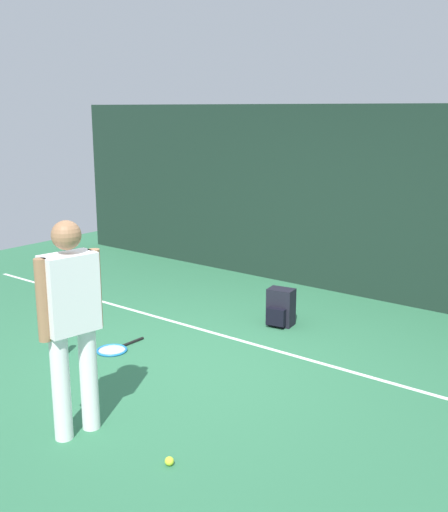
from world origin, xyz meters
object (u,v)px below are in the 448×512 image
tennis_racket (114,349)px  water_bottle (64,341)px  backpack (280,308)px  tennis_ball_near_player (169,461)px  tennis_player (71,316)px

tennis_racket → water_bottle: (-0.34, -0.37, 0.12)m
backpack → tennis_racket: bearing=-128.3°
tennis_ball_near_player → water_bottle: water_bottle is taller
tennis_racket → water_bottle: size_ratio=2.31×
tennis_racket → backpack: bearing=152.1°
tennis_racket → backpack: backpack is taller
water_bottle → tennis_ball_near_player: bearing=-20.4°
tennis_ball_near_player → backpack: bearing=108.3°
tennis_player → tennis_ball_near_player: (0.88, 0.11, -0.93)m
backpack → tennis_ball_near_player: 3.12m
tennis_racket → backpack: size_ratio=1.40×
tennis_ball_near_player → tennis_player: bearing=-173.0°
tennis_ball_near_player → water_bottle: size_ratio=0.25×
tennis_racket → water_bottle: 0.52m
tennis_player → water_bottle: size_ratio=6.40×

